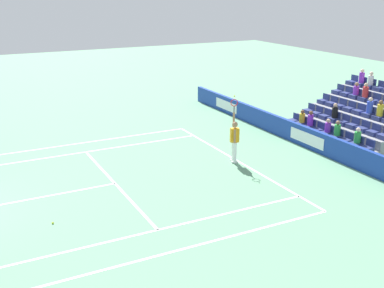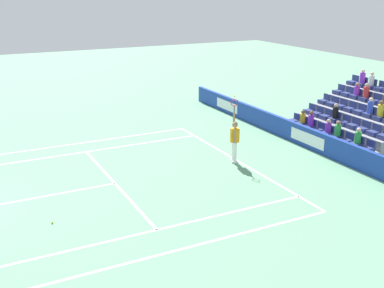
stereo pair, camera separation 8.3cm
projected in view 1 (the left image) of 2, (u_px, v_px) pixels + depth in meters
The scene contains 12 objects.
line_baseline at pixel (237, 161), 20.67m from camera, with size 10.97×0.10×0.01m, color white.
line_service at pixel (115, 183), 18.29m from camera, with size 8.23×0.10×0.01m, color white.
line_centre_service at pixel (28, 200), 16.91m from camera, with size 0.10×6.40×0.01m, color white.
line_singles_sideline_left at pixel (76, 153), 21.57m from camera, with size 0.10×11.89×0.01m, color white.
line_singles_sideline_right at pixel (144, 233), 14.62m from camera, with size 0.10×11.89×0.01m, color white.
line_doubles_sideline_left at pixel (69, 145), 22.73m from camera, with size 0.10×11.89×0.01m, color white.
line_doubles_sideline_right at pixel (162, 254), 13.46m from camera, with size 0.10×11.89×0.01m, color white.
line_centre_mark at pixel (235, 161), 20.63m from camera, with size 0.10×0.20×0.01m, color white.
sponsor_barrier at pixel (308, 138), 22.19m from camera, with size 21.55×0.22×0.96m.
tennis_player at pixel (234, 140), 20.24m from camera, with size 0.51×0.43×2.85m.
stadium_stand at pixel (366, 121), 23.62m from camera, with size 5.58×4.75×3.04m.
loose_tennis_ball at pixel (53, 223), 15.19m from camera, with size 0.07×0.07×0.07m, color #D1E533.
Camera 1 is at (-16.38, -1.30, 7.15)m, focal length 45.05 mm.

